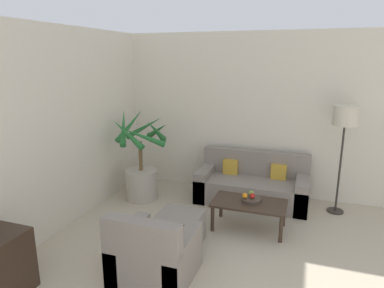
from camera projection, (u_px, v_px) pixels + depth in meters
wall_back at (335, 119)px, 5.32m from camera, size 8.53×0.06×2.70m
wall_left at (6, 145)px, 3.74m from camera, size 0.06×7.41×2.70m
potted_palm at (141, 170)px, 5.61m from camera, size 0.90×0.99×1.49m
sofa_loveseat at (252, 186)px, 5.54m from camera, size 1.75×0.77×0.79m
floor_lamp at (345, 121)px, 4.87m from camera, size 0.36×0.36×1.63m
coffee_table at (249, 206)px, 4.63m from camera, size 0.99×0.55×0.39m
fruit_bowl at (251, 200)px, 4.65m from camera, size 0.27×0.27×0.04m
apple_red at (252, 196)px, 4.63m from camera, size 0.07×0.07×0.07m
apple_green at (251, 193)px, 4.71m from camera, size 0.08×0.08×0.08m
orange_fruit at (245, 196)px, 4.63m from camera, size 0.08×0.08×0.08m
armchair at (154, 255)px, 3.59m from camera, size 0.80×0.77×0.79m
ottoman at (180, 228)px, 4.31m from camera, size 0.54×0.50×0.39m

